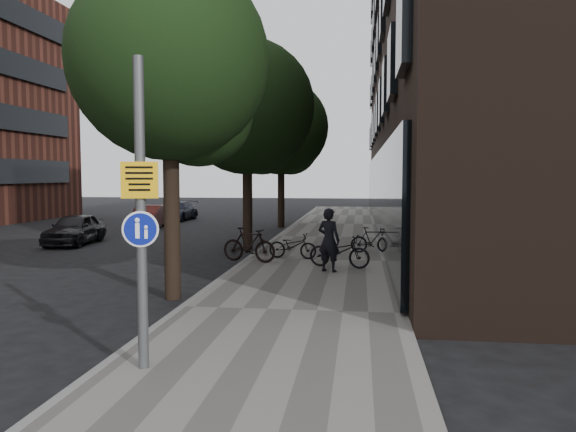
% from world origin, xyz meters
% --- Properties ---
extents(ground, '(120.00, 120.00, 0.00)m').
position_xyz_m(ground, '(0.00, 0.00, 0.00)').
color(ground, black).
rests_on(ground, ground).
extents(sidewalk, '(4.50, 60.00, 0.12)m').
position_xyz_m(sidewalk, '(0.25, 10.00, 0.06)').
color(sidewalk, slate).
rests_on(sidewalk, ground).
extents(curb_edge, '(0.15, 60.00, 0.13)m').
position_xyz_m(curb_edge, '(-2.00, 10.00, 0.07)').
color(curb_edge, slate).
rests_on(curb_edge, ground).
extents(building_right_dark_brick, '(12.00, 40.00, 18.00)m').
position_xyz_m(building_right_dark_brick, '(8.50, 22.00, 9.00)').
color(building_right_dark_brick, black).
rests_on(building_right_dark_brick, ground).
extents(street_tree_near, '(4.40, 4.40, 7.50)m').
position_xyz_m(street_tree_near, '(-2.53, 4.64, 5.11)').
color(street_tree_near, black).
rests_on(street_tree_near, ground).
extents(street_tree_mid, '(5.00, 5.00, 7.80)m').
position_xyz_m(street_tree_mid, '(-2.53, 13.14, 5.11)').
color(street_tree_mid, black).
rests_on(street_tree_mid, ground).
extents(street_tree_far, '(5.00, 5.00, 7.80)m').
position_xyz_m(street_tree_far, '(-2.53, 22.14, 5.11)').
color(street_tree_far, black).
rests_on(street_tree_far, ground).
extents(signpost, '(0.48, 0.15, 4.26)m').
position_xyz_m(signpost, '(-1.39, -0.26, 2.27)').
color(signpost, '#595B5E').
rests_on(signpost, sidewalk).
extents(pedestrian, '(0.76, 0.64, 1.76)m').
position_xyz_m(pedestrian, '(0.73, 7.84, 1.00)').
color(pedestrian, black).
rests_on(pedestrian, sidewalk).
extents(parked_bike_facade_near, '(1.91, 1.08, 0.95)m').
position_xyz_m(parked_bike_facade_near, '(0.99, 8.57, 0.59)').
color(parked_bike_facade_near, black).
rests_on(parked_bike_facade_near, sidewalk).
extents(parked_bike_facade_far, '(1.51, 0.56, 0.89)m').
position_xyz_m(parked_bike_facade_far, '(2.00, 11.77, 0.56)').
color(parked_bike_facade_far, black).
rests_on(parked_bike_facade_far, sidewalk).
extents(parked_bike_curb_near, '(1.63, 0.79, 0.82)m').
position_xyz_m(parked_bike_curb_near, '(-0.55, 10.14, 0.53)').
color(parked_bike_curb_near, black).
rests_on(parked_bike_curb_near, sidewalk).
extents(parked_bike_curb_far, '(1.84, 0.97, 1.06)m').
position_xyz_m(parked_bike_curb_far, '(-1.80, 9.25, 0.65)').
color(parked_bike_curb_far, black).
rests_on(parked_bike_curb_far, sidewalk).
extents(parked_car_near, '(1.75, 3.77, 1.25)m').
position_xyz_m(parked_car_near, '(-9.81, 13.63, 0.62)').
color(parked_car_near, black).
rests_on(parked_car_near, ground).
extents(parked_car_mid, '(1.69, 3.78, 1.20)m').
position_xyz_m(parked_car_mid, '(-9.38, 20.40, 0.60)').
color(parked_car_mid, '#551D18').
rests_on(parked_car_mid, ground).
extents(parked_car_far, '(1.74, 4.04, 1.16)m').
position_xyz_m(parked_car_far, '(-9.57, 25.78, 0.58)').
color(parked_car_far, black).
rests_on(parked_car_far, ground).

